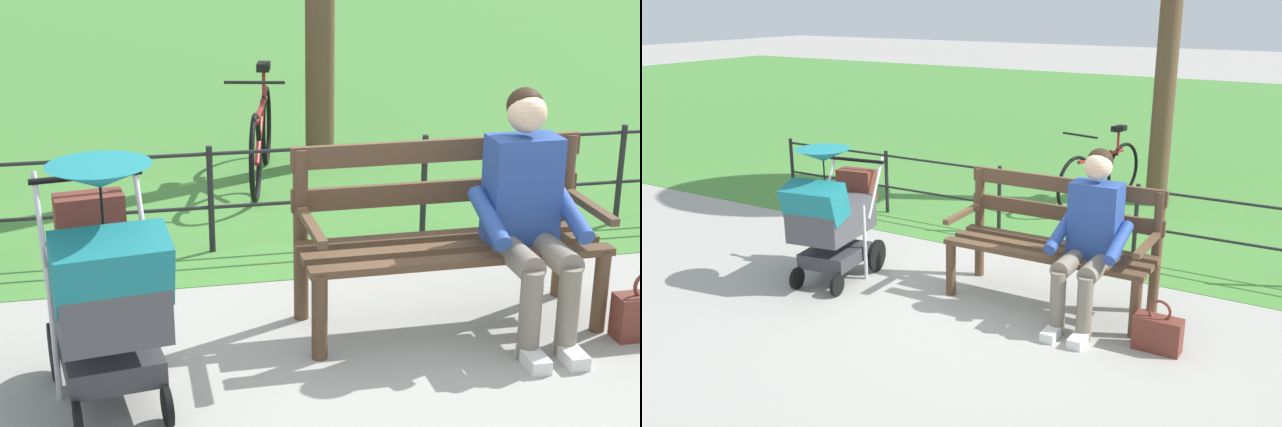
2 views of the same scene
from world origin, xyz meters
The scene contains 7 objects.
ground_plane centered at (0.00, 0.00, 0.00)m, with size 60.00×60.00×0.00m, color #9E9B93.
grass_lawn centered at (0.00, -8.80, 0.00)m, with size 40.00×16.00×0.01m, color #478438.
park_bench centered at (-0.43, -0.12, 0.53)m, with size 1.61×0.62×0.96m.
person_on_bench centered at (-0.79, 0.11, 0.68)m, with size 0.53×0.74×1.28m.
stroller centered at (1.32, 0.46, 0.59)m, with size 0.62×0.94×1.15m.
park_fence centered at (0.00, -1.36, 0.42)m, with size 7.04×0.04×0.70m.
bicycle centered at (0.17, -2.85, 0.36)m, with size 0.52×1.63×0.89m.
Camera 1 is at (1.17, 4.46, 2.25)m, focal length 54.37 mm.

